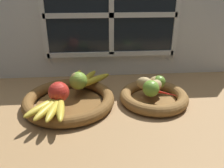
{
  "coord_description": "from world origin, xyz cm",
  "views": [
    {
      "loc": [
        -8.59,
        -81.96,
        45.06
      ],
      "look_at": [
        -2.09,
        -1.91,
        8.59
      ],
      "focal_mm": 35.89,
      "sensor_mm": 36.0,
      "label": 1
    }
  ],
  "objects_px": {
    "pear_brown": "(76,81)",
    "potato_back": "(156,82)",
    "banana_bunch_front": "(52,108)",
    "chili_pepper": "(160,92)",
    "banana_bunch_back": "(86,79)",
    "potato_oblong": "(145,83)",
    "potato_large": "(155,86)",
    "apple_red_front": "(59,92)",
    "fruit_bowl_right": "(154,97)",
    "lime_far": "(159,82)",
    "apple_green_back": "(78,81)",
    "fruit_bowl_left": "(69,100)",
    "lime_near": "(151,88)"
  },
  "relations": [
    {
      "from": "fruit_bowl_left",
      "to": "lime_near",
      "type": "height_order",
      "value": "lime_near"
    },
    {
      "from": "banana_bunch_back",
      "to": "potato_back",
      "type": "relative_size",
      "value": 3.26
    },
    {
      "from": "chili_pepper",
      "to": "fruit_bowl_right",
      "type": "bearing_deg",
      "value": 159.89
    },
    {
      "from": "chili_pepper",
      "to": "lime_far",
      "type": "bearing_deg",
      "value": 113.51
    },
    {
      "from": "fruit_bowl_right",
      "to": "apple_red_front",
      "type": "xyz_separation_m",
      "value": [
        -0.37,
        -0.05,
        0.06
      ]
    },
    {
      "from": "apple_red_front",
      "to": "potato_oblong",
      "type": "relative_size",
      "value": 1.07
    },
    {
      "from": "apple_green_back",
      "to": "apple_red_front",
      "type": "xyz_separation_m",
      "value": [
        -0.07,
        -0.1,
        0.0
      ]
    },
    {
      "from": "apple_green_back",
      "to": "banana_bunch_back",
      "type": "bearing_deg",
      "value": 66.55
    },
    {
      "from": "fruit_bowl_left",
      "to": "apple_red_front",
      "type": "xyz_separation_m",
      "value": [
        -0.03,
        -0.05,
        0.06
      ]
    },
    {
      "from": "potato_large",
      "to": "lime_far",
      "type": "bearing_deg",
      "value": 52.13
    },
    {
      "from": "banana_bunch_front",
      "to": "potato_oblong",
      "type": "relative_size",
      "value": 2.46
    },
    {
      "from": "pear_brown",
      "to": "lime_far",
      "type": "bearing_deg",
      "value": -2.07
    },
    {
      "from": "pear_brown",
      "to": "lime_far",
      "type": "distance_m",
      "value": 0.34
    },
    {
      "from": "banana_bunch_back",
      "to": "potato_oblong",
      "type": "height_order",
      "value": "potato_oblong"
    },
    {
      "from": "banana_bunch_front",
      "to": "potato_back",
      "type": "relative_size",
      "value": 2.88
    },
    {
      "from": "apple_red_front",
      "to": "potato_oblong",
      "type": "height_order",
      "value": "apple_red_front"
    },
    {
      "from": "fruit_bowl_right",
      "to": "apple_green_back",
      "type": "xyz_separation_m",
      "value": [
        -0.31,
        0.05,
        0.06
      ]
    },
    {
      "from": "apple_red_front",
      "to": "potato_large",
      "type": "relative_size",
      "value": 0.99
    },
    {
      "from": "potato_large",
      "to": "chili_pepper",
      "type": "distance_m",
      "value": 0.03
    },
    {
      "from": "pear_brown",
      "to": "potato_back",
      "type": "distance_m",
      "value": 0.33
    },
    {
      "from": "banana_bunch_front",
      "to": "lime_far",
      "type": "height_order",
      "value": "lime_far"
    },
    {
      "from": "potato_large",
      "to": "apple_green_back",
      "type": "bearing_deg",
      "value": 170.43
    },
    {
      "from": "potato_back",
      "to": "lime_near",
      "type": "relative_size",
      "value": 0.96
    },
    {
      "from": "potato_large",
      "to": "potato_back",
      "type": "bearing_deg",
      "value": 65.56
    },
    {
      "from": "banana_bunch_back",
      "to": "potato_large",
      "type": "distance_m",
      "value": 0.3
    },
    {
      "from": "fruit_bowl_right",
      "to": "banana_bunch_back",
      "type": "relative_size",
      "value": 1.39
    },
    {
      "from": "pear_brown",
      "to": "potato_back",
      "type": "height_order",
      "value": "pear_brown"
    },
    {
      "from": "apple_green_back",
      "to": "potato_back",
      "type": "xyz_separation_m",
      "value": [
        0.33,
        -0.01,
        -0.01
      ]
    },
    {
      "from": "potato_back",
      "to": "lime_far",
      "type": "relative_size",
      "value": 1.16
    },
    {
      "from": "fruit_bowl_left",
      "to": "chili_pepper",
      "type": "bearing_deg",
      "value": -3.88
    },
    {
      "from": "banana_bunch_front",
      "to": "chili_pepper",
      "type": "distance_m",
      "value": 0.42
    },
    {
      "from": "apple_red_front",
      "to": "apple_green_back",
      "type": "bearing_deg",
      "value": 57.67
    },
    {
      "from": "banana_bunch_back",
      "to": "potato_back",
      "type": "height_order",
      "value": "potato_back"
    },
    {
      "from": "potato_large",
      "to": "banana_bunch_front",
      "type": "bearing_deg",
      "value": -162.69
    },
    {
      "from": "fruit_bowl_right",
      "to": "potato_oblong",
      "type": "xyz_separation_m",
      "value": [
        -0.03,
        0.03,
        0.05
      ]
    },
    {
      "from": "banana_bunch_back",
      "to": "potato_oblong",
      "type": "xyz_separation_m",
      "value": [
        0.24,
        -0.09,
        0.01
      ]
    },
    {
      "from": "banana_bunch_front",
      "to": "banana_bunch_back",
      "type": "height_order",
      "value": "same"
    },
    {
      "from": "lime_near",
      "to": "chili_pepper",
      "type": "xyz_separation_m",
      "value": [
        0.04,
        0.01,
        -0.02
      ]
    },
    {
      "from": "banana_bunch_front",
      "to": "lime_far",
      "type": "bearing_deg",
      "value": 20.72
    },
    {
      "from": "potato_oblong",
      "to": "banana_bunch_back",
      "type": "bearing_deg",
      "value": 159.45
    },
    {
      "from": "banana_bunch_back",
      "to": "potato_oblong",
      "type": "relative_size",
      "value": 2.79
    },
    {
      "from": "fruit_bowl_right",
      "to": "lime_near",
      "type": "relative_size",
      "value": 4.33
    },
    {
      "from": "apple_green_back",
      "to": "lime_near",
      "type": "relative_size",
      "value": 1.15
    },
    {
      "from": "fruit_bowl_right",
      "to": "banana_bunch_front",
      "type": "bearing_deg",
      "value": -162.69
    },
    {
      "from": "apple_red_front",
      "to": "lime_far",
      "type": "relative_size",
      "value": 1.46
    },
    {
      "from": "banana_bunch_front",
      "to": "apple_green_back",
      "type": "bearing_deg",
      "value": 64.6
    },
    {
      "from": "potato_back",
      "to": "chili_pepper",
      "type": "height_order",
      "value": "potato_back"
    },
    {
      "from": "apple_green_back",
      "to": "potato_large",
      "type": "relative_size",
      "value": 0.95
    },
    {
      "from": "apple_green_back",
      "to": "chili_pepper",
      "type": "bearing_deg",
      "value": -13.2
    },
    {
      "from": "apple_red_front",
      "to": "banana_bunch_front",
      "type": "distance_m",
      "value": 0.08
    }
  ]
}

